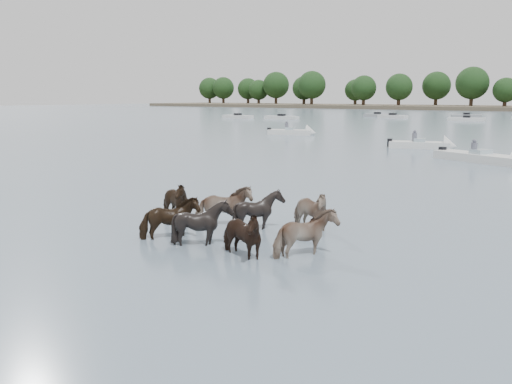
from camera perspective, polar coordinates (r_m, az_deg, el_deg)
The scene contains 7 objects.
ground at distance 15.35m, azimuth 0.89°, elevation -4.54°, with size 400.00×400.00×0.00m, color slate.
shoreline at distance 180.20m, azimuth 10.69°, elevation 8.60°, with size 160.00×30.00×1.00m, color #4C4233.
pony_herd at distance 15.21m, azimuth -2.42°, elevation -2.77°, with size 6.97×4.53×1.41m.
motorboat_a at distance 42.81m, azimuth 17.33°, elevation 4.58°, with size 4.99×2.99×1.92m.
motorboat_b at distance 34.59m, azimuth 23.00°, elevation 3.10°, with size 6.27×3.96×1.92m.
motorboat_f at distance 55.64m, azimuth 4.23°, elevation 6.11°, with size 4.98×3.17×1.92m.
treeline at distance 183.66m, azimuth 10.18°, elevation 10.53°, with size 149.16×19.46×12.14m.
Camera 1 is at (8.64, -12.10, 3.81)m, focal length 39.13 mm.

